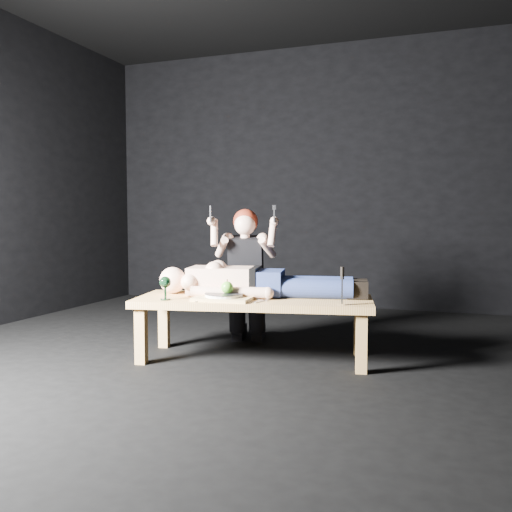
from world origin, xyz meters
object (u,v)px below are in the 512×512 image
object	(u,v)px
lying_man	(263,279)
kneeling_woman	(247,274)
table	(254,328)
carving_knife	(342,286)
serving_tray	(224,298)
goblet	(165,288)

from	to	relation	value
lying_man	kneeling_woman	xyz separation A→B (m)	(-0.27, 0.38, -0.01)
table	carving_knife	world-z (taller)	carving_knife
serving_tray	goblet	xyz separation A→B (m)	(-0.39, -0.14, 0.07)
serving_tray	goblet	world-z (taller)	goblet
table	goblet	distance (m)	0.70
lying_man	kneeling_woman	size ratio (longest dim) A/B	1.45
table	carving_knife	bearing A→B (deg)	-21.00
lying_man	carving_knife	bearing A→B (deg)	-31.80
lying_man	goblet	world-z (taller)	lying_man
table	lying_man	size ratio (longest dim) A/B	1.03
table	kneeling_woman	world-z (taller)	kneeling_woman
serving_tray	table	bearing A→B (deg)	46.91
goblet	carving_knife	bearing A→B (deg)	9.15
serving_tray	lying_man	bearing A→B (deg)	57.78
table	serving_tray	world-z (taller)	serving_tray
kneeling_woman	goblet	distance (m)	0.88
kneeling_woman	carving_knife	world-z (taller)	kneeling_woman
lying_man	goblet	size ratio (longest dim) A/B	9.82
carving_knife	kneeling_woman	bearing A→B (deg)	134.57
table	lying_man	bearing A→B (deg)	67.01
lying_man	carving_knife	xyz separation A→B (m)	(0.64, -0.24, -0.00)
goblet	kneeling_woman	bearing A→B (deg)	69.72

